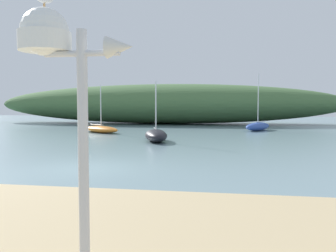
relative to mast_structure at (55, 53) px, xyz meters
name	(u,v)px	position (x,y,z in m)	size (l,w,h in m)	color
ground_plane	(85,168)	(-2.97, 7.76, -2.83)	(120.00, 120.00, 0.00)	gray
distant_hill	(165,104)	(-5.35, 38.30, -0.40)	(43.42, 10.48, 4.86)	#476B3D
mast_structure	(55,53)	(0.00, 0.00, 0.00)	(1.33, 0.59, 3.15)	silver
sailboat_inner_mooring	(156,135)	(-2.25, 17.06, -2.45)	(2.27, 3.76, 3.74)	black
sailboat_by_sandbar	(258,126)	(4.88, 27.56, -2.45)	(3.07, 4.11, 5.05)	#2D4C9E
sailboat_mid_channel	(101,129)	(-8.06, 23.12, -2.54)	(4.22, 3.58, 3.86)	orange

